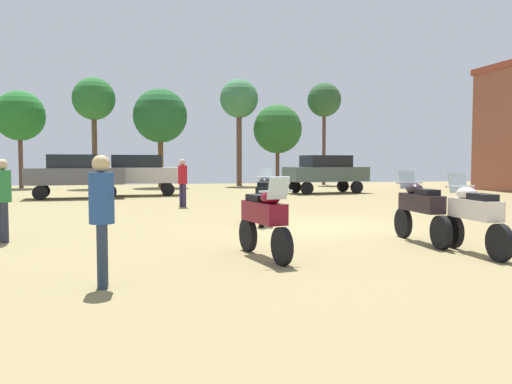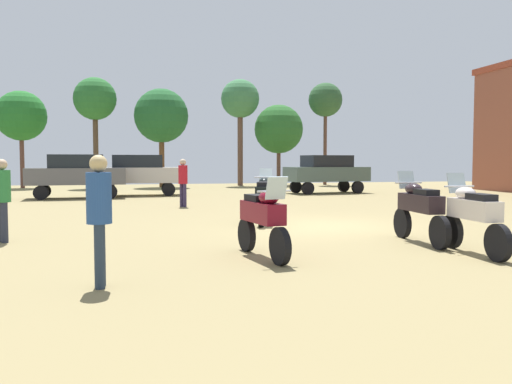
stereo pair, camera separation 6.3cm
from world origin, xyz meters
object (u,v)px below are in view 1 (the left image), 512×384
object	(u,v)px
person_3	(183,179)
motorcycle_5	(264,218)
person_2	(102,210)
motorcycle_8	(474,215)
motorcycle_3	(264,197)
tree_6	(20,116)
tree_4	(94,100)
tree_1	(160,116)
tree_9	(239,100)
tree_3	(324,101)
car_1	(326,171)
tree_5	(278,129)
person_1	(3,194)
motorcycle_7	(420,208)
car_3	(137,172)
car_2	(75,173)

from	to	relation	value
person_3	motorcycle_5	bearing A→B (deg)	-34.02
person_2	motorcycle_8	bearing A→B (deg)	-80.21
motorcycle_3	motorcycle_5	size ratio (longest dim) A/B	1.04
motorcycle_3	tree_6	distance (m)	24.26
motorcycle_8	motorcycle_3	bearing A→B (deg)	117.63
motorcycle_5	tree_6	size ratio (longest dim) A/B	0.35
motorcycle_3	tree_4	bearing A→B (deg)	123.94
motorcycle_8	tree_1	size ratio (longest dim) A/B	0.33
motorcycle_5	tree_9	world-z (taller)	tree_9
motorcycle_5	person_2	size ratio (longest dim) A/B	1.16
motorcycle_5	tree_3	size ratio (longest dim) A/B	0.29
car_1	person_3	bearing A→B (deg)	121.34
tree_4	tree_5	distance (m)	12.35
person_1	car_1	bearing A→B (deg)	-71.15
motorcycle_7	tree_1	distance (m)	25.54
person_3	tree_4	size ratio (longest dim) A/B	0.26
person_3	tree_3	world-z (taller)	tree_3
car_3	tree_6	size ratio (longest dim) A/B	0.71
motorcycle_8	tree_6	world-z (taller)	tree_6
motorcycle_5	tree_5	size ratio (longest dim) A/B	0.37
motorcycle_7	car_2	size ratio (longest dim) A/B	0.52
person_3	person_1	bearing A→B (deg)	-66.42
car_3	tree_3	xyz separation A→B (m)	(12.96, 9.08, 4.76)
tree_3	tree_5	world-z (taller)	tree_3
car_2	tree_3	bearing A→B (deg)	-61.07
car_3	person_3	xyz separation A→B (m)	(1.67, -7.01, -0.12)
car_1	person_1	size ratio (longest dim) A/B	2.56
motorcycle_3	tree_1	distance (m)	21.24
motorcycle_3	tree_6	bearing A→B (deg)	133.74
person_2	tree_6	distance (m)	29.21
tree_9	motorcycle_7	bearing A→B (deg)	-92.15
person_2	car_3	bearing A→B (deg)	-1.96
tree_5	tree_9	xyz separation A→B (m)	(-2.76, -0.13, 1.92)
motorcycle_5	car_2	bearing A→B (deg)	-83.78
person_2	tree_3	world-z (taller)	tree_3
motorcycle_3	person_3	world-z (taller)	person_3
tree_1	tree_4	size ratio (longest dim) A/B	0.92
motorcycle_3	car_3	bearing A→B (deg)	122.72
tree_1	tree_4	bearing A→B (deg)	-177.26
motorcycle_7	motorcycle_5	bearing A→B (deg)	-163.13
tree_5	tree_6	size ratio (longest dim) A/B	0.92
motorcycle_5	motorcycle_8	xyz separation A→B (m)	(3.88, -0.44, 0.01)
motorcycle_7	motorcycle_8	xyz separation A→B (m)	(0.29, -1.42, -0.01)
person_3	tree_4	distance (m)	16.13
car_3	motorcycle_8	bearing A→B (deg)	-160.50
motorcycle_3	motorcycle_5	bearing A→B (deg)	-85.69
car_1	tree_5	distance (m)	9.78
motorcycle_3	tree_5	distance (m)	22.94
car_1	motorcycle_5	bearing A→B (deg)	148.12
car_2	person_3	distance (m)	7.13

